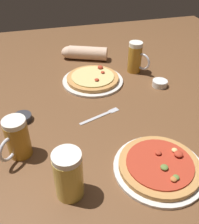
{
  "coord_description": "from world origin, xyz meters",
  "views": [
    {
      "loc": [
        -0.23,
        -0.86,
        0.69
      ],
      "look_at": [
        0.0,
        0.0,
        0.02
      ],
      "focal_mm": 41.2,
      "sensor_mm": 36.0,
      "label": 1
    }
  ],
  "objects_px": {
    "fork_left": "(101,116)",
    "diner_arm": "(83,53)",
    "beer_mug_pale": "(68,174)",
    "pizza_plate_near": "(159,166)",
    "beer_mug_amber": "(136,58)",
    "ramekin_sauce": "(23,118)",
    "pizza_plate_far": "(93,79)",
    "ramekin_butter": "(160,83)",
    "beer_mug_dark": "(17,139)"
  },
  "relations": [
    {
      "from": "beer_mug_amber",
      "to": "pizza_plate_near",
      "type": "bearing_deg",
      "value": -104.55
    },
    {
      "from": "pizza_plate_near",
      "to": "beer_mug_pale",
      "type": "height_order",
      "value": "beer_mug_pale"
    },
    {
      "from": "ramekin_sauce",
      "to": "fork_left",
      "type": "relative_size",
      "value": 0.4
    },
    {
      "from": "pizza_plate_far",
      "to": "beer_mug_pale",
      "type": "xyz_separation_m",
      "value": [
        -0.23,
        -0.65,
        0.07
      ]
    },
    {
      "from": "pizza_plate_near",
      "to": "fork_left",
      "type": "xyz_separation_m",
      "value": [
        -0.11,
        0.34,
        -0.01
      ]
    },
    {
      "from": "beer_mug_dark",
      "to": "ramekin_sauce",
      "type": "bearing_deg",
      "value": 86.2
    },
    {
      "from": "ramekin_sauce",
      "to": "ramekin_butter",
      "type": "height_order",
      "value": "ramekin_butter"
    },
    {
      "from": "pizza_plate_near",
      "to": "beer_mug_dark",
      "type": "relative_size",
      "value": 2.01
    },
    {
      "from": "pizza_plate_near",
      "to": "fork_left",
      "type": "height_order",
      "value": "pizza_plate_near"
    },
    {
      "from": "beer_mug_dark",
      "to": "ramekin_sauce",
      "type": "distance_m",
      "value": 0.21
    },
    {
      "from": "beer_mug_dark",
      "to": "fork_left",
      "type": "xyz_separation_m",
      "value": [
        0.34,
        0.14,
        -0.07
      ]
    },
    {
      "from": "diner_arm",
      "to": "ramekin_butter",
      "type": "bearing_deg",
      "value": -53.16
    },
    {
      "from": "pizza_plate_near",
      "to": "beer_mug_amber",
      "type": "height_order",
      "value": "beer_mug_amber"
    },
    {
      "from": "pizza_plate_far",
      "to": "fork_left",
      "type": "relative_size",
      "value": 1.64
    },
    {
      "from": "beer_mug_pale",
      "to": "diner_arm",
      "type": "bearing_deg",
      "value": 75.47
    },
    {
      "from": "beer_mug_amber",
      "to": "fork_left",
      "type": "distance_m",
      "value": 0.47
    },
    {
      "from": "ramekin_butter",
      "to": "diner_arm",
      "type": "distance_m",
      "value": 0.53
    },
    {
      "from": "ramekin_butter",
      "to": "pizza_plate_far",
      "type": "bearing_deg",
      "value": 157.93
    },
    {
      "from": "pizza_plate_near",
      "to": "diner_arm",
      "type": "bearing_deg",
      "value": 94.18
    },
    {
      "from": "beer_mug_amber",
      "to": "ramekin_butter",
      "type": "relative_size",
      "value": 2.22
    },
    {
      "from": "beer_mug_dark",
      "to": "fork_left",
      "type": "relative_size",
      "value": 0.8
    },
    {
      "from": "beer_mug_pale",
      "to": "pizza_plate_far",
      "type": "bearing_deg",
      "value": 70.12
    },
    {
      "from": "pizza_plate_near",
      "to": "ramekin_sauce",
      "type": "height_order",
      "value": "pizza_plate_near"
    },
    {
      "from": "beer_mug_pale",
      "to": "ramekin_sauce",
      "type": "xyz_separation_m",
      "value": [
        -0.13,
        0.41,
        -0.07
      ]
    },
    {
      "from": "beer_mug_amber",
      "to": "beer_mug_pale",
      "type": "bearing_deg",
      "value": -124.96
    },
    {
      "from": "pizza_plate_near",
      "to": "fork_left",
      "type": "relative_size",
      "value": 1.6
    },
    {
      "from": "diner_arm",
      "to": "ramekin_sauce",
      "type": "bearing_deg",
      "value": -125.54
    },
    {
      "from": "ramekin_sauce",
      "to": "ramekin_butter",
      "type": "xyz_separation_m",
      "value": [
        0.69,
        0.11,
        0.0
      ]
    },
    {
      "from": "pizza_plate_far",
      "to": "beer_mug_pale",
      "type": "height_order",
      "value": "beer_mug_pale"
    },
    {
      "from": "fork_left",
      "to": "diner_arm",
      "type": "xyz_separation_m",
      "value": [
        0.05,
        0.59,
        0.04
      ]
    },
    {
      "from": "beer_mug_pale",
      "to": "ramekin_sauce",
      "type": "distance_m",
      "value": 0.44
    },
    {
      "from": "pizza_plate_far",
      "to": "ramekin_butter",
      "type": "distance_m",
      "value": 0.35
    },
    {
      "from": "pizza_plate_far",
      "to": "ramekin_butter",
      "type": "xyz_separation_m",
      "value": [
        0.32,
        -0.13,
        -0.0
      ]
    },
    {
      "from": "pizza_plate_near",
      "to": "beer_mug_dark",
      "type": "xyz_separation_m",
      "value": [
        -0.46,
        0.2,
        0.06
      ]
    },
    {
      "from": "ramekin_sauce",
      "to": "ramekin_butter",
      "type": "bearing_deg",
      "value": 8.8
    },
    {
      "from": "beer_mug_pale",
      "to": "ramekin_sauce",
      "type": "height_order",
      "value": "beer_mug_pale"
    },
    {
      "from": "ramekin_sauce",
      "to": "beer_mug_dark",
      "type": "bearing_deg",
      "value": -93.8
    },
    {
      "from": "pizza_plate_near",
      "to": "pizza_plate_far",
      "type": "relative_size",
      "value": 0.98
    },
    {
      "from": "beer_mug_pale",
      "to": "beer_mug_amber",
      "type": "bearing_deg",
      "value": 55.04
    },
    {
      "from": "pizza_plate_near",
      "to": "beer_mug_dark",
      "type": "distance_m",
      "value": 0.5
    },
    {
      "from": "pizza_plate_far",
      "to": "beer_mug_pale",
      "type": "relative_size",
      "value": 1.88
    },
    {
      "from": "beer_mug_amber",
      "to": "ramekin_sauce",
      "type": "distance_m",
      "value": 0.69
    },
    {
      "from": "pizza_plate_near",
      "to": "ramekin_butter",
      "type": "distance_m",
      "value": 0.57
    },
    {
      "from": "fork_left",
      "to": "diner_arm",
      "type": "relative_size",
      "value": 0.7
    },
    {
      "from": "pizza_plate_far",
      "to": "beer_mug_dark",
      "type": "relative_size",
      "value": 2.05
    },
    {
      "from": "pizza_plate_far",
      "to": "beer_mug_pale",
      "type": "bearing_deg",
      "value": -109.88
    },
    {
      "from": "pizza_plate_near",
      "to": "pizza_plate_far",
      "type": "height_order",
      "value": "same"
    },
    {
      "from": "pizza_plate_near",
      "to": "beer_mug_amber",
      "type": "distance_m",
      "value": 0.72
    },
    {
      "from": "beer_mug_amber",
      "to": "beer_mug_pale",
      "type": "xyz_separation_m",
      "value": [
        -0.49,
        -0.7,
        0.0
      ]
    },
    {
      "from": "pizza_plate_near",
      "to": "diner_arm",
      "type": "distance_m",
      "value": 0.93
    }
  ]
}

